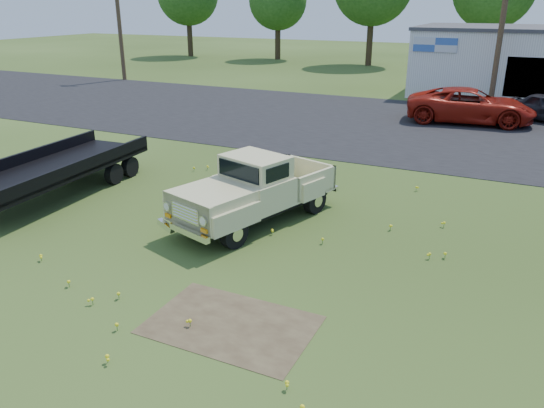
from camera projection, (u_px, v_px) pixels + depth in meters
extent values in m
plane|color=#2D4315|center=(238.00, 246.00, 12.86)|extent=(140.00, 140.00, 0.00)
cube|color=black|center=(389.00, 125.00, 25.50)|extent=(90.00, 14.00, 0.02)
cube|color=#473726|center=(231.00, 325.00, 9.72)|extent=(3.00, 2.00, 0.01)
cube|color=#473726|center=(237.00, 191.00, 16.61)|extent=(2.20, 1.60, 0.01)
cube|color=silver|center=(536.00, 64.00, 32.49)|extent=(14.00, 8.00, 4.00)
cube|color=#3F3F44|center=(542.00, 28.00, 31.76)|extent=(14.20, 8.20, 0.20)
cube|color=black|center=(534.00, 78.00, 29.30)|extent=(3.00, 0.10, 2.20)
cube|color=silver|center=(435.00, 45.00, 30.86)|extent=(2.50, 0.08, 0.80)
cylinder|color=#40291D|center=(119.00, 17.00, 38.64)|extent=(0.30, 0.30, 9.00)
cylinder|color=#40291D|center=(502.00, 23.00, 28.19)|extent=(0.30, 0.30, 9.00)
cylinder|color=#372919|center=(190.00, 39.00, 57.19)|extent=(0.56, 0.56, 3.60)
cylinder|color=#372919|center=(278.00, 43.00, 54.08)|extent=(0.56, 0.56, 3.24)
sphere|color=#1D4A15|center=(278.00, 0.00, 52.63)|extent=(5.76, 5.76, 5.76)
cylinder|color=#372919|center=(369.00, 43.00, 48.66)|extent=(0.56, 0.56, 3.96)
cylinder|color=#372919|center=(486.00, 47.00, 45.52)|extent=(0.56, 0.56, 3.78)
imported|color=maroon|center=(470.00, 106.00, 25.67)|extent=(6.23, 3.43, 1.65)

